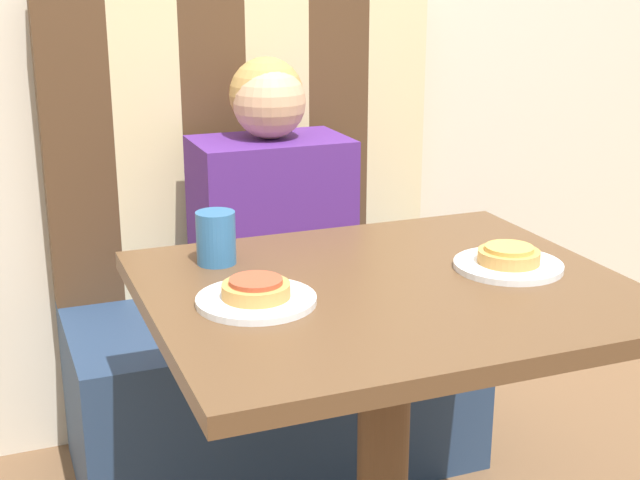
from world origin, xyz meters
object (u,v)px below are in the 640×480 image
person (271,198)px  plate_left (256,300)px  plate_right (508,265)px  drinking_cup (216,238)px  pizza_right (509,255)px  pizza_left (256,289)px

person → plate_left: (-0.25, -0.68, 0.01)m
plate_right → drinking_cup: 0.56m
pizza_right → plate_right: bearing=0.0°
plate_left → drinking_cup: drinking_cup is taller
drinking_cup → plate_left: bearing=-88.4°
pizza_left → pizza_right: same height
pizza_right → person: bearing=110.3°
plate_right → pizza_right: pizza_right is taller
person → plate_right: 0.72m
plate_right → drinking_cup: bearing=155.4°
person → plate_right: person is taller
person → plate_right: bearing=-69.7°
drinking_cup → pizza_left: bearing=-88.4°
person → pizza_right: bearing=-69.7°
plate_left → pizza_left: size_ratio=1.76×
person → plate_left: bearing=-110.3°
plate_right → pizza_left: pizza_left is taller
plate_left → pizza_right: (0.50, 0.00, 0.02)m
person → plate_right: size_ratio=3.06×
plate_right → pizza_left: bearing=180.0°
person → pizza_right: size_ratio=5.39×
plate_right → pizza_left: 0.50m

